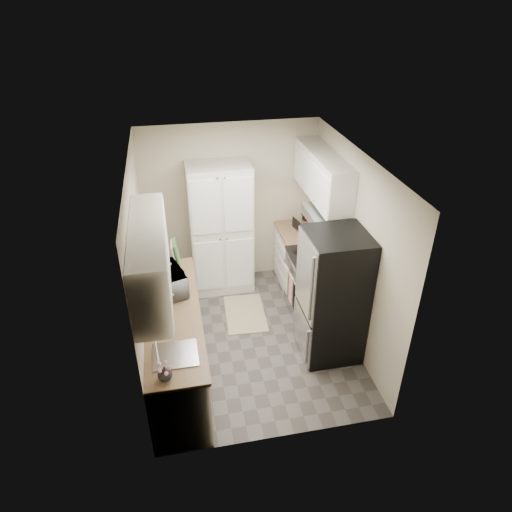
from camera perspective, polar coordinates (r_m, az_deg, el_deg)
The scene contains 16 objects.
ground at distance 6.28m, azimuth -0.60°, elevation -10.18°, with size 3.20×3.20×0.00m, color #56514C.
room_shell at distance 5.34m, azimuth -0.87°, elevation 3.00°, with size 2.64×3.24×2.52m.
pantry_cabinet at distance 6.77m, azimuth -4.41°, elevation 3.31°, with size 0.90×0.55×2.00m, color silver.
base_cabinet_left at distance 5.61m, azimuth -9.95°, elevation -10.77°, with size 0.60×2.30×0.88m, color silver.
countertop_left at distance 5.31m, azimuth -10.39°, elevation -7.06°, with size 0.63×2.33×0.04m, color #846647.
base_cabinet_right at distance 7.15m, azimuth 5.39°, elevation -0.26°, with size 0.60×0.80×0.88m, color silver.
countertop_right at distance 6.93m, azimuth 5.58°, elevation 3.00°, with size 0.63×0.83×0.04m, color #846647.
electric_range at distance 6.49m, azimuth 7.22°, elevation -3.57°, with size 0.71×0.78×1.13m.
refrigerator at distance 5.66m, azimuth 9.57°, elevation -4.99°, with size 0.70×0.72×1.70m, color #B7B7BC.
microwave at distance 5.55m, azimuth -11.04°, elevation -3.14°, with size 0.54×0.37×0.30m, color #B9B9BE.
wine_bottle at distance 6.02m, azimuth -11.13°, elevation -0.27°, with size 0.08×0.08×0.30m, color black.
flower_vase at distance 4.48m, azimuth -11.32°, elevation -14.19°, with size 0.14×0.14×0.15m, color silver.
cutting_board at distance 6.06m, azimuth -9.85°, elevation 0.35°, with size 0.02×0.28×0.34m, color #458237.
toaster_oven at distance 6.86m, azimuth 6.52°, elevation 3.93°, with size 0.32×0.40×0.23m, color silver.
fruit_basket at distance 6.76m, azimuth 6.71°, elevation 5.10°, with size 0.24×0.24×0.10m, color #F55107, non-canonical shape.
kitchen_mat at distance 6.68m, azimuth -1.37°, elevation -7.19°, with size 0.56×0.89×0.01m, color tan.
Camera 1 is at (-0.86, -4.65, 4.12)m, focal length 32.00 mm.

